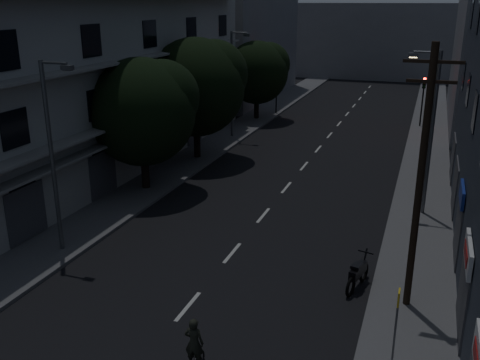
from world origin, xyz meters
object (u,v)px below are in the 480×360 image
Objects in this scene: bus_stop_sign at (397,315)px; utility_pole at (421,177)px; motorcycle at (358,274)px; cyclist at (195,358)px.

utility_pole is at bearing 86.81° from bus_stop_sign.
bus_stop_sign is 1.21× the size of motorcycle.
cyclist reaches higher than motorcycle.
cyclist is at bearing -132.77° from utility_pole.
bus_stop_sign reaches higher than motorcycle.
bus_stop_sign is 1.29× the size of cyclist.
bus_stop_sign is at bearing -56.93° from motorcycle.
utility_pole is 4.77m from motorcycle.
motorcycle is at bearing 156.14° from utility_pole.
bus_stop_sign is 5.86m from cyclist.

